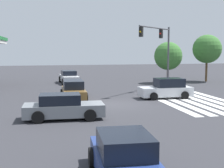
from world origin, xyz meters
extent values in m
plane|color=#333338|center=(0.00, 0.00, 0.00)|extent=(113.56, 113.56, 0.00)
cube|color=silver|center=(0.00, -8.97, 0.00)|extent=(10.40, 0.60, 0.01)
cube|color=silver|center=(0.00, -8.02, 0.00)|extent=(10.40, 0.60, 0.01)
cube|color=silver|center=(0.00, -7.07, 0.00)|extent=(10.40, 0.60, 0.01)
cube|color=silver|center=(0.00, -6.12, 0.00)|extent=(10.40, 0.60, 0.01)
cube|color=silver|center=(0.00, -5.17, 0.00)|extent=(10.40, 0.60, 0.01)
cube|color=silver|center=(0.00, -4.22, 0.00)|extent=(10.40, 0.60, 0.01)
cylinder|color=#47474C|center=(7.32, -7.32, 3.08)|extent=(0.18, 0.18, 6.16)
cylinder|color=#47474C|center=(5.13, -5.13, 5.91)|extent=(4.47, 4.47, 0.12)
cube|color=black|center=(6.00, -6.00, 5.44)|extent=(0.40, 0.40, 0.84)
sphere|color=red|center=(5.89, -5.89, 5.44)|extent=(0.16, 0.16, 0.16)
cube|color=black|center=(3.15, -3.15, 5.44)|extent=(0.40, 0.40, 0.84)
sphere|color=gold|center=(3.04, -3.04, 5.44)|extent=(0.16, 0.16, 0.16)
cube|color=brown|center=(3.49, 2.46, 0.48)|extent=(4.57, 1.79, 0.63)
cube|color=black|center=(3.73, 2.45, 1.13)|extent=(2.62, 1.59, 0.67)
cylinder|color=black|center=(2.07, 1.60, 0.30)|extent=(0.61, 0.23, 0.61)
cylinder|color=black|center=(2.10, 3.36, 0.30)|extent=(0.61, 0.23, 0.61)
cylinder|color=black|center=(4.89, 1.55, 0.30)|extent=(0.61, 0.23, 0.61)
cylinder|color=black|center=(4.92, 3.32, 0.30)|extent=(0.61, 0.23, 0.61)
cube|color=silver|center=(2.06, -4.94, 0.55)|extent=(1.72, 4.29, 0.74)
cube|color=black|center=(2.06, -5.26, 1.28)|extent=(1.53, 2.26, 0.72)
cylinder|color=black|center=(1.18, -3.62, 0.32)|extent=(0.23, 0.64, 0.63)
cylinder|color=black|center=(2.91, -3.61, 0.32)|extent=(0.23, 0.64, 0.63)
cylinder|color=black|center=(1.21, -6.27, 0.32)|extent=(0.23, 0.64, 0.63)
cylinder|color=black|center=(2.93, -6.26, 0.32)|extent=(0.23, 0.64, 0.63)
cube|color=navy|center=(-13.11, 2.44, 0.51)|extent=(4.76, 1.98, 0.65)
cube|color=black|center=(-12.90, 2.42, 1.16)|extent=(2.07, 1.66, 0.64)
cylinder|color=black|center=(-11.71, 1.47, 0.35)|extent=(0.70, 0.26, 0.69)
cylinder|color=black|center=(-11.61, 3.23, 0.35)|extent=(0.70, 0.26, 0.69)
cube|color=silver|center=(15.05, 1.89, 0.55)|extent=(4.96, 2.08, 0.71)
cube|color=black|center=(15.37, 1.91, 1.19)|extent=(2.27, 1.73, 0.56)
cylinder|color=black|center=(13.61, 0.89, 0.36)|extent=(0.73, 0.27, 0.71)
cylinder|color=black|center=(13.49, 2.70, 0.36)|extent=(0.73, 0.27, 0.71)
cylinder|color=black|center=(16.61, 1.08, 0.36)|extent=(0.73, 0.27, 0.71)
cylinder|color=black|center=(16.49, 2.90, 0.36)|extent=(0.73, 0.27, 0.71)
cube|color=gray|center=(-3.95, 3.69, 0.53)|extent=(1.93, 4.63, 0.69)
cube|color=black|center=(-3.94, 3.92, 1.17)|extent=(1.66, 2.35, 0.58)
cylinder|color=black|center=(-3.10, 2.24, 0.34)|extent=(0.25, 0.70, 0.69)
cylinder|color=black|center=(-4.90, 2.31, 0.34)|extent=(0.25, 0.70, 0.69)
cylinder|color=black|center=(-2.99, 5.08, 0.34)|extent=(0.25, 0.70, 0.69)
cylinder|color=black|center=(-4.79, 5.14, 0.34)|extent=(0.25, 0.70, 0.69)
cylinder|color=brown|center=(12.71, -9.54, 0.90)|extent=(0.26, 0.26, 1.80)
sphere|color=#3D7533|center=(12.71, -9.54, 3.20)|extent=(3.30, 3.30, 3.30)
cylinder|color=brown|center=(13.39, -14.91, 1.26)|extent=(0.26, 0.26, 2.53)
sphere|color=#3D7533|center=(13.39, -14.91, 4.02)|extent=(3.52, 3.52, 3.52)
camera|label=1|loc=(-21.79, 4.76, 4.02)|focal=50.00mm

